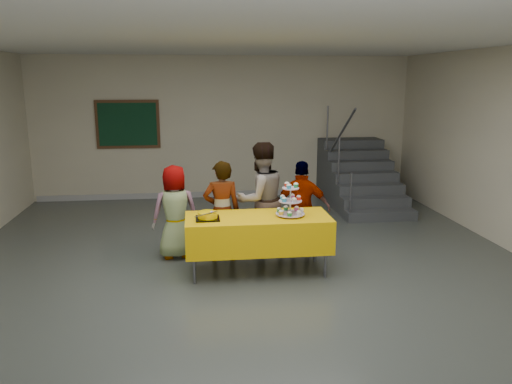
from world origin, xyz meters
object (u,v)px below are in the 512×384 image
(schoolchild_d, at_px, (302,208))
(staircase, at_px, (357,179))
(bear_cake, at_px, (208,215))
(cupcake_stand, at_px, (290,204))
(schoolchild_a, at_px, (175,212))
(bake_table, at_px, (258,232))
(schoolchild_c, at_px, (260,199))
(schoolchild_b, at_px, (222,211))
(noticeboard, at_px, (128,124))

(schoolchild_d, xyz_separation_m, staircase, (1.82, 2.97, -0.20))
(bear_cake, height_order, staircase, staircase)
(cupcake_stand, height_order, schoolchild_a, schoolchild_a)
(bake_table, bearing_deg, schoolchild_c, 79.87)
(cupcake_stand, relative_size, bear_cake, 1.24)
(schoolchild_a, xyz_separation_m, schoolchild_b, (0.65, -0.20, 0.04))
(bake_table, distance_m, cupcake_stand, 0.57)
(bake_table, relative_size, staircase, 0.78)
(bake_table, relative_size, noticeboard, 1.45)
(cupcake_stand, xyz_separation_m, schoolchild_a, (-1.51, 0.76, -0.26))
(staircase, xyz_separation_m, noticeboard, (-4.70, 0.84, 1.11))
(cupcake_stand, distance_m, staircase, 4.22)
(noticeboard, bearing_deg, schoolchild_c, -58.41)
(schoolchild_b, bearing_deg, staircase, -138.44)
(schoolchild_d, bearing_deg, bake_table, 54.08)
(bake_table, distance_m, noticeboard, 5.03)
(cupcake_stand, distance_m, schoolchild_d, 0.76)
(schoolchild_c, bearing_deg, staircase, -152.66)
(schoolchild_a, bearing_deg, cupcake_stand, 141.37)
(bear_cake, relative_size, staircase, 0.15)
(schoolchild_d, distance_m, noticeboard, 4.86)
(bear_cake, relative_size, schoolchild_a, 0.27)
(schoolchild_a, relative_size, schoolchild_b, 0.94)
(schoolchild_d, height_order, noticeboard, noticeboard)
(cupcake_stand, distance_m, schoolchild_a, 1.71)
(schoolchild_c, xyz_separation_m, schoolchild_d, (0.59, -0.10, -0.13))
(schoolchild_a, height_order, schoolchild_d, schoolchild_d)
(bake_table, xyz_separation_m, schoolchild_c, (0.13, 0.72, 0.27))
(cupcake_stand, bearing_deg, noticeboard, 120.02)
(schoolchild_c, bearing_deg, schoolchild_d, 148.25)
(cupcake_stand, xyz_separation_m, schoolchild_b, (-0.86, 0.56, -0.22))
(bear_cake, bearing_deg, schoolchild_a, 119.21)
(bear_cake, xyz_separation_m, schoolchild_b, (0.21, 0.58, -0.12))
(schoolchild_d, xyz_separation_m, noticeboard, (-2.88, 3.81, 0.91))
(bake_table, xyz_separation_m, schoolchild_a, (-1.09, 0.73, 0.12))
(schoolchild_c, bearing_deg, schoolchild_a, -23.25)
(schoolchild_a, bearing_deg, noticeboard, -86.00)
(schoolchild_a, bearing_deg, staircase, -153.78)
(bake_table, height_order, staircase, staircase)
(schoolchild_b, distance_m, noticeboard, 4.35)
(schoolchild_b, bearing_deg, schoolchild_c, -165.92)
(schoolchild_c, xyz_separation_m, staircase, (2.41, 2.88, -0.34))
(schoolchild_a, distance_m, schoolchild_b, 0.68)
(staircase, bearing_deg, schoolchild_d, -121.47)
(schoolchild_b, relative_size, staircase, 0.59)
(schoolchild_c, bearing_deg, schoolchild_b, -4.35)
(staircase, bearing_deg, schoolchild_b, -134.21)
(schoolchild_a, xyz_separation_m, schoolchild_c, (1.22, -0.01, 0.15))
(schoolchild_d, relative_size, noticeboard, 1.06)
(bake_table, relative_size, bear_cake, 5.25)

